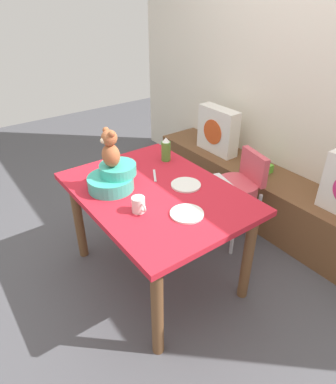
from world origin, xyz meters
TOP-DOWN VIEW (x-y plane):
  - ground_plane at (0.00, 0.00)m, footprint 8.00×8.00m
  - back_wall at (0.00, 1.47)m, footprint 4.40×0.10m
  - window_bench at (0.00, 1.20)m, footprint 2.60×0.44m
  - pillow_floral_left at (-0.65, 1.18)m, footprint 0.44×0.15m
  - book_stack at (-0.12, 1.20)m, footprint 0.20×0.14m
  - dining_table at (0.00, 0.00)m, footprint 1.24×0.91m
  - highchair at (0.04, 0.77)m, footprint 0.40×0.50m
  - infant_seat_teal at (-0.19, -0.20)m, footprint 0.30×0.33m
  - teddy_bear at (-0.19, -0.20)m, footprint 0.13×0.12m
  - ketchup_bottle at (-0.32, 0.32)m, footprint 0.07×0.07m
  - coffee_mug at (0.14, -0.22)m, footprint 0.12×0.08m
  - dinner_plate_near at (0.07, 0.20)m, footprint 0.20×0.20m
  - dinner_plate_far at (0.33, -0.01)m, footprint 0.20×0.20m
  - table_fork at (-0.17, 0.11)m, footprint 0.15×0.10m

SIDE VIEW (x-z plane):
  - ground_plane at x=0.00m, z-range 0.00..0.00m
  - window_bench at x=0.00m, z-range 0.00..0.46m
  - book_stack at x=-0.12m, z-range 0.46..0.53m
  - highchair at x=0.04m, z-range 0.13..0.92m
  - dining_table at x=0.00m, z-range 0.26..1.00m
  - pillow_floral_left at x=-0.65m, z-range 0.46..0.90m
  - table_fork at x=-0.17m, z-range 0.74..0.75m
  - dinner_plate_near at x=0.07m, z-range 0.74..0.75m
  - dinner_plate_far at x=0.33m, z-range 0.74..0.75m
  - coffee_mug at x=0.14m, z-range 0.74..0.84m
  - infant_seat_teal at x=-0.19m, z-range 0.73..0.89m
  - ketchup_bottle at x=-0.32m, z-range 0.73..0.92m
  - teddy_bear at x=-0.19m, z-range 0.89..1.14m
  - back_wall at x=0.00m, z-range 0.00..2.60m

